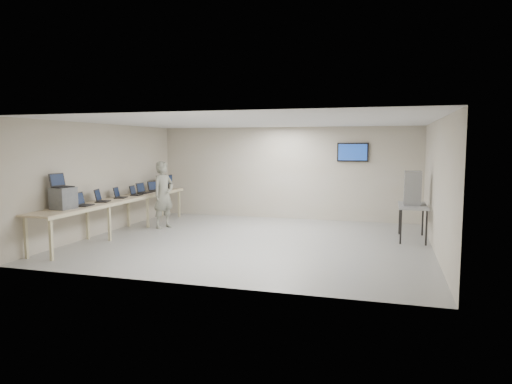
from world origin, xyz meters
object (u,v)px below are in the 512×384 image
(workbench, at_px, (120,201))
(equipment_box, at_px, (63,198))
(soldier, at_px, (164,195))
(side_table, at_px, (413,208))

(workbench, height_order, equipment_box, equipment_box)
(soldier, bearing_deg, equipment_box, -173.70)
(workbench, xyz_separation_m, side_table, (7.19, 1.25, -0.06))
(soldier, xyz_separation_m, side_table, (6.46, 0.26, -0.14))
(side_table, bearing_deg, equipment_box, -155.75)
(equipment_box, distance_m, soldier, 3.12)
(workbench, xyz_separation_m, equipment_box, (-0.06, -2.02, 0.31))
(soldier, height_order, side_table, soldier)
(equipment_box, bearing_deg, side_table, 30.50)
(equipment_box, distance_m, side_table, 7.96)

